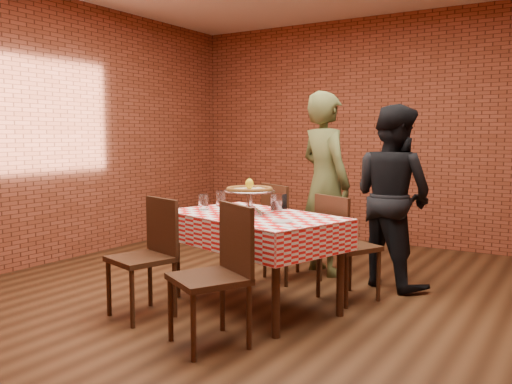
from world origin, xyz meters
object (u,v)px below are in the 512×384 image
condiment_caddy (279,203)px  chair_near_right (209,276)px  water_glass_left (204,202)px  water_glass_right (221,198)px  chair_near_left (141,259)px  chair_far_right (349,247)px  diner_olive (325,183)px  pizza (249,190)px  diner_black (393,196)px  pizza_stand (249,202)px  table (254,261)px  chair_far_left (292,232)px

condiment_caddy → chair_near_right: (0.09, -1.10, -0.37)m
water_glass_left → water_glass_right: (-0.03, 0.29, 0.00)m
chair_near_left → chair_near_right: 0.81m
condiment_caddy → chair_far_right: (0.49, 0.34, -0.38)m
condiment_caddy → diner_olive: (-0.06, 1.06, 0.08)m
pizza → chair_far_right: pizza is taller
chair_near_left → diner_black: diner_black is taller
pizza_stand → pizza: size_ratio=1.13×
water_glass_left → chair_near_left: bearing=-97.9°
pizza → condiment_caddy: size_ratio=2.53×
pizza_stand → water_glass_left: (-0.46, -0.01, -0.03)m
table → pizza: (-0.05, 0.01, 0.58)m
chair_near_right → chair_far_right: 1.49m
diner_olive → diner_black: size_ratio=1.09×
pizza → condiment_caddy: pizza is taller
water_glass_left → chair_near_right: 1.16m
table → chair_near_left: (-0.60, -0.67, 0.08)m
pizza_stand → chair_far_left: (-0.08, 0.89, -0.39)m
water_glass_right → chair_far_left: chair_far_left is taller
water_glass_right → condiment_caddy: bearing=-4.1°
chair_near_right → diner_olive: 2.21m
chair_far_left → chair_far_right: (0.71, -0.32, -0.02)m
condiment_caddy → water_glass_left: bearing=-158.1°
water_glass_right → diner_black: (1.28, 0.91, 0.01)m
condiment_caddy → chair_near_left: (-0.69, -0.91, -0.38)m
chair_near_left → chair_near_right: chair_near_right is taller
condiment_caddy → chair_far_left: chair_far_left is taller
water_glass_left → chair_near_left: size_ratio=0.15×
chair_near_right → pizza_stand: bearing=133.3°
chair_near_right → chair_far_right: bearing=102.9°
water_glass_left → diner_olive: (0.53, 1.30, 0.09)m
diner_black → chair_far_right: bearing=98.0°
chair_near_right → chair_far_right: chair_near_right is taller
pizza → chair_near_right: 1.02m
condiment_caddy → chair_near_left: size_ratio=0.16×
chair_far_left → diner_black: diner_black is taller
diner_olive → chair_near_right: bearing=123.0°
chair_far_right → diner_olive: 1.02m
condiment_caddy → water_glass_right: bearing=175.5°
diner_olive → pizza_stand: bearing=115.6°
pizza_stand → pizza: (-0.00, 0.00, 0.10)m
table → diner_olive: diner_olive is taller
diner_black → water_glass_right: bearing=58.7°
pizza → chair_far_right: bearing=42.5°
table → chair_far_right: chair_far_right is taller
chair_far_left → diner_olive: bearing=-82.4°
diner_olive → diner_black: 0.73m
chair_near_left → chair_far_left: bearing=89.3°
chair_near_right → diner_olive: bearing=122.5°
pizza → water_glass_left: 0.48m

